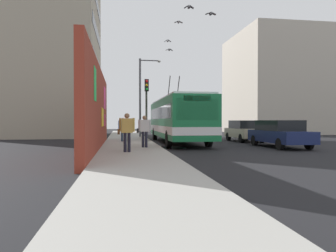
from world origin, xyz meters
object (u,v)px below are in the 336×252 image
Objects in this scene: city_bus at (177,118)px; pedestrian_near_wall at (127,129)px; pedestrian_midblock at (123,127)px; pedestrian_at_curb at (144,129)px; parked_car_champagne at (244,130)px; parked_car_navy at (279,133)px; street_lamp at (142,92)px; traffic_light at (147,99)px.

city_bus reaches higher than pedestrian_near_wall.
pedestrian_midblock is at bearing 92.46° from city_bus.
pedestrian_midblock is 5.17m from pedestrian_at_curb.
pedestrian_near_wall is (-8.16, 8.89, 0.35)m from parked_car_champagne.
pedestrian_near_wall is 2.52m from pedestrian_at_curb.
parked_car_champagne is 9.02m from pedestrian_midblock.
parked_car_navy is at bearing -71.82° from pedestrian_near_wall.
parked_car_navy is 2.77× the size of pedestrian_near_wall.
parked_car_champagne is 2.36× the size of pedestrian_near_wall.
parked_car_navy is at bearing -116.43° from pedestrian_midblock.
city_bus is 7.16× the size of pedestrian_midblock.
street_lamp is (13.60, -1.65, 2.93)m from pedestrian_near_wall.
city_bus is 6.92× the size of pedestrian_at_curb.
parked_car_navy is 1.18× the size of parked_car_champagne.
city_bus is 5.31m from parked_car_champagne.
parked_car_champagne is 9.62m from street_lamp.
traffic_light reaches higher than parked_car_champagne.
pedestrian_at_curb is at bearing 176.53° from street_lamp.
pedestrian_near_wall is 8.23m from traffic_light.
parked_car_navy is at bearing -85.71° from pedestrian_at_curb.
city_bus is at bearing 96.80° from parked_car_champagne.
city_bus reaches higher than pedestrian_at_curb.
parked_car_navy is 0.70× the size of street_lamp.
city_bus reaches higher than parked_car_champagne.
city_bus reaches higher than parked_car_navy.
pedestrian_near_wall is 1.04× the size of pedestrian_at_curb.
pedestrian_near_wall is at bearing 168.95° from traffic_light.
traffic_light is at bearing 56.05° from parked_car_navy.
pedestrian_near_wall is at bearing 132.58° from parked_car_champagne.
pedestrian_at_curb reaches higher than parked_car_champagne.
pedestrian_midblock is at bearing 0.73° from pedestrian_near_wall.
street_lamp is at bearing 34.13° from parked_car_navy.
street_lamp is (6.21, -1.74, 3.01)m from pedestrian_midblock.
traffic_light is at bearing -11.05° from pedestrian_near_wall.
pedestrian_midblock is 7.38m from pedestrian_near_wall.
street_lamp reaches higher than pedestrian_at_curb.
parked_car_navy is 9.13m from traffic_light.
parked_car_champagne is (5.25, 0.00, -0.01)m from parked_car_navy.
street_lamp reaches higher than city_bus.
pedestrian_at_curb is at bearing 126.40° from parked_car_champagne.
pedestrian_midblock reaches higher than parked_car_navy.
parked_car_champagne is 2.53× the size of pedestrian_midblock.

